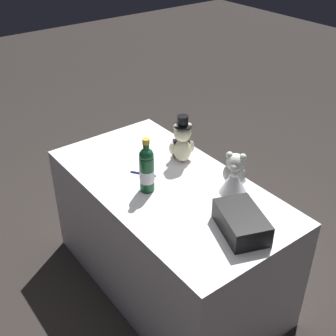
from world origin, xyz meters
TOP-DOWN VIEW (x-y plane):
  - ground_plane at (0.00, 0.00)m, footprint 12.00×12.00m
  - reception_table at (0.00, 0.00)m, footprint 1.43×0.75m
  - teddy_bear_groom at (0.15, -0.21)m, footprint 0.14×0.14m
  - teddy_bear_bride at (-0.26, -0.23)m, footprint 0.19×0.20m
  - champagne_bottle at (0.02, 0.12)m, footprint 0.08×0.08m
  - signing_pen at (0.16, 0.06)m, footprint 0.14×0.10m
  - gift_case_black at (-0.52, -0.03)m, footprint 0.33×0.27m

SIDE VIEW (x-z plane):
  - ground_plane at x=0.00m, z-range 0.00..0.00m
  - reception_table at x=0.00m, z-range 0.00..0.73m
  - signing_pen at x=0.16m, z-range 0.73..0.74m
  - gift_case_black at x=-0.52m, z-range 0.73..0.84m
  - teddy_bear_bride at x=-0.26m, z-range 0.72..0.96m
  - teddy_bear_groom at x=0.15m, z-range 0.71..1.00m
  - champagne_bottle at x=0.02m, z-range 0.71..1.01m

